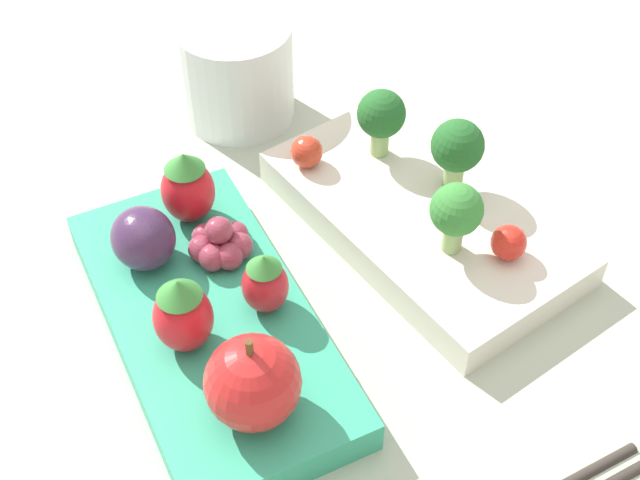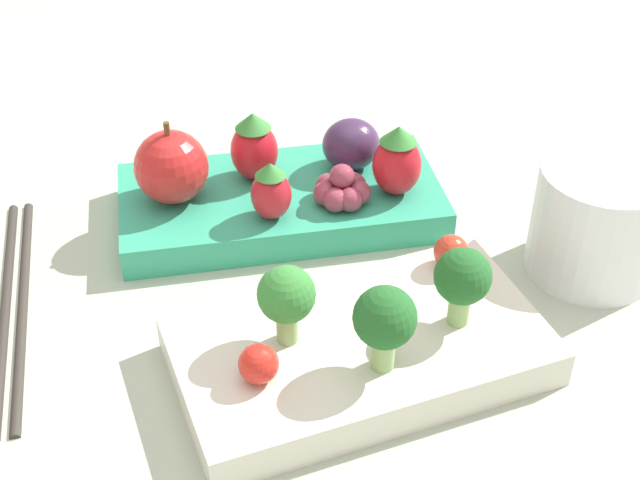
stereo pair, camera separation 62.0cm
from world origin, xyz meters
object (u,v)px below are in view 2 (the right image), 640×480
at_px(broccoli_floret_1, 286,297).
at_px(broccoli_floret_2, 463,279).
at_px(strawberry_2, 271,191).
at_px(plum, 351,144).
at_px(bento_box_savoury, 360,350).
at_px(bento_box_fruit, 288,201).
at_px(cherry_tomato_0, 259,364).
at_px(drinking_cup, 598,221).
at_px(broccoli_floret_0, 385,320).
at_px(apple, 171,167).
at_px(strawberry_0, 397,161).
at_px(strawberry_1, 254,147).
at_px(chopsticks_pair, 13,303).
at_px(grape_cluster, 342,189).
at_px(cherry_tomato_1, 451,252).

height_order(broccoli_floret_1, broccoli_floret_2, same).
distance_m(strawberry_2, plum, 0.08).
bearing_deg(bento_box_savoury, plum, -105.78).
xyz_separation_m(bento_box_savoury, bento_box_fruit, (0.00, -0.15, -0.00)).
bearing_deg(cherry_tomato_0, strawberry_2, -106.11).
bearing_deg(drinking_cup, broccoli_floret_0, 22.54).
relative_size(broccoli_floret_1, apple, 0.83).
bearing_deg(strawberry_0, strawberry_1, -26.95).
bearing_deg(chopsticks_pair, bento_box_fruit, -165.52).
relative_size(bento_box_savoury, bento_box_fruit, 0.94).
relative_size(cherry_tomato_0, strawberry_2, 0.53).
bearing_deg(broccoli_floret_2, bento_box_savoury, -3.98).
relative_size(broccoli_floret_2, apple, 0.84).
xyz_separation_m(cherry_tomato_0, drinking_cup, (-0.22, -0.06, 0.00)).
bearing_deg(bento_box_fruit, bento_box_savoury, 90.82).
xyz_separation_m(bento_box_savoury, broccoli_floret_0, (-0.00, 0.02, 0.04)).
distance_m(broccoli_floret_1, strawberry_0, 0.16).
height_order(broccoli_floret_0, apple, apple).
height_order(broccoli_floret_1, grape_cluster, broccoli_floret_1).
xyz_separation_m(broccoli_floret_2, drinking_cup, (-0.11, -0.05, -0.02)).
height_order(broccoli_floret_0, strawberry_0, same).
relative_size(cherry_tomato_1, drinking_cup, 0.26).
bearing_deg(grape_cluster, strawberry_1, -43.22).
bearing_deg(drinking_cup, apple, -25.80).
height_order(strawberry_2, grape_cluster, strawberry_2).
xyz_separation_m(broccoli_floret_0, cherry_tomato_0, (0.06, -0.01, -0.02)).
height_order(apple, strawberry_0, apple).
height_order(bento_box_fruit, broccoli_floret_2, broccoli_floret_2).
relative_size(broccoli_floret_2, drinking_cup, 0.60).
distance_m(broccoli_floret_2, strawberry_0, 0.13).
bearing_deg(broccoli_floret_1, chopsticks_pair, -33.40).
height_order(broccoli_floret_2, plum, broccoli_floret_2).
bearing_deg(plum, strawberry_2, 32.72).
relative_size(broccoli_floret_0, grape_cluster, 1.32).
distance_m(strawberry_1, chopsticks_pair, 0.18).
bearing_deg(cherry_tomato_0, apple, -84.51).
xyz_separation_m(broccoli_floret_1, strawberry_0, (-0.10, -0.12, -0.01)).
bearing_deg(grape_cluster, chopsticks_pair, 5.75).
xyz_separation_m(apple, plum, (-0.12, -0.00, -0.01)).
distance_m(bento_box_fruit, strawberry_2, 0.05).
bearing_deg(drinking_cup, chopsticks_pair, -9.98).
bearing_deg(cherry_tomato_1, strawberry_2, -41.54).
height_order(bento_box_fruit, broccoli_floret_1, broccoli_floret_1).
bearing_deg(strawberry_1, plum, 174.96).
bearing_deg(bento_box_savoury, cherry_tomato_0, 15.18).
xyz_separation_m(broccoli_floret_1, apple, (0.04, -0.15, -0.01)).
relative_size(broccoli_floret_2, cherry_tomato_0, 2.26).
height_order(cherry_tomato_1, chopsticks_pair, cherry_tomato_1).
relative_size(cherry_tomato_1, grape_cluster, 0.55).
bearing_deg(bento_box_fruit, broccoli_floret_2, 110.24).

